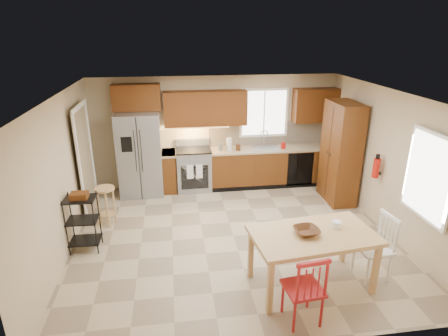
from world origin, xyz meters
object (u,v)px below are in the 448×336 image
bar_stool (107,206)px  chair_red (303,287)px  soap_bottle (283,145)px  utility_cart (83,223)px  table_jar (336,226)px  refrigerator (140,154)px  pantry (340,153)px  chair_white (373,248)px  dining_table (311,260)px  fire_extinguisher (376,168)px  range_stove (194,170)px  table_bowl (306,234)px

bar_stool → chair_red: bearing=-38.9°
soap_bottle → chair_red: soap_bottle is taller
utility_cart → table_jar: bearing=-17.2°
table_jar → refrigerator: bearing=130.2°
refrigerator → soap_bottle: size_ratio=9.53×
refrigerator → pantry: bearing=-12.6°
chair_white → utility_cart: bearing=66.4°
dining_table → utility_cart: utility_cart is taller
dining_table → table_jar: bearing=9.7°
pantry → fire_extinguisher: size_ratio=5.83×
fire_extinguisher → utility_cart: 5.17m
chair_white → utility_cart: chair_white is taller
dining_table → bar_stool: bearing=138.3°
soap_bottle → pantry: bearing=-43.5°
range_stove → table_jar: table_jar is taller
range_stove → table_bowl: 3.89m
utility_cart → soap_bottle: bearing=30.4°
dining_table → chair_white: (0.95, 0.05, 0.08)m
soap_bottle → utility_cart: (-3.98, -2.16, -0.51)m
soap_bottle → dining_table: bearing=-99.8°
fire_extinguisher → table_bowl: bearing=-139.2°
dining_table → utility_cart: bearing=151.2°
bar_stool → utility_cart: size_ratio=0.76×
chair_red → chair_white: size_ratio=1.00×
table_jar → utility_cart: utility_cart is taller
chair_white → range_stove: bearing=27.1°
refrigerator → chair_white: 5.01m
soap_bottle → table_jar: (-0.24, -3.46, -0.13)m
chair_red → utility_cart: (-3.02, 2.05, -0.01)m
table_bowl → table_jar: (0.48, 0.11, 0.03)m
range_stove → soap_bottle: bearing=-2.4°
range_stove → chair_white: chair_white is taller
soap_bottle → fire_extinguisher: 2.27m
chair_white → utility_cart: 4.52m
fire_extinguisher → table_jar: size_ratio=2.31×
table_jar → utility_cart: size_ratio=0.16×
range_stove → pantry: (2.98, -0.99, 0.59)m
chair_red → chair_white: same height
fire_extinguisher → chair_red: bearing=-133.0°
chair_red → bar_stool: (-2.78, 2.88, -0.13)m
fire_extinguisher → table_jar: (-1.39, -1.51, -0.23)m
table_bowl → refrigerator: bearing=124.5°
range_stove → bar_stool: range_stove is taller
refrigerator → chair_red: size_ratio=1.83×
pantry → utility_cart: 5.12m
refrigerator → chair_red: 4.80m
refrigerator → pantry: pantry is taller
dining_table → utility_cart: (-3.37, 1.40, 0.08)m
refrigerator → dining_table: (2.57, -3.59, -0.50)m
refrigerator → pantry: size_ratio=0.87×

